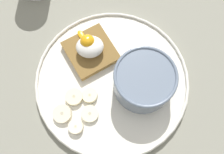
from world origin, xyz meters
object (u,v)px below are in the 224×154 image
object	(u,v)px
toast_slice	(91,51)
banana_slice_right	(90,95)
banana_slice_left	(74,97)
banana_slice_front	(90,114)
banana_slice_back	(62,114)
poached_egg	(89,46)
oatmeal_bowl	(144,81)
banana_slice_inner	(76,127)

from	to	relation	value
toast_slice	banana_slice_right	size ratio (longest dim) A/B	2.86
banana_slice_left	banana_slice_right	bearing A→B (deg)	0.68
banana_slice_front	banana_slice_back	size ratio (longest dim) A/B	0.91
toast_slice	poached_egg	distance (cm)	2.42
oatmeal_bowl	poached_egg	size ratio (longest dim) A/B	1.62
poached_egg	toast_slice	bearing A→B (deg)	-63.94
toast_slice	banana_slice_right	bearing A→B (deg)	-94.56
oatmeal_bowl	banana_slice_back	bearing A→B (deg)	-164.54
banana_slice_left	poached_egg	bearing A→B (deg)	68.65
banana_slice_front	banana_slice_inner	xyz separation A→B (cm)	(-2.72, -2.21, 0.14)
toast_slice	banana_slice_front	xyz separation A→B (cm)	(-0.90, -12.65, -0.43)
poached_egg	oatmeal_bowl	bearing A→B (deg)	-39.83
banana_slice_right	banana_slice_left	bearing A→B (deg)	-179.32
toast_slice	banana_slice_right	world-z (taller)	toast_slice
poached_egg	banana_slice_back	bearing A→B (deg)	-115.63
banana_slice_right	banana_slice_inner	xyz separation A→B (cm)	(-2.90, -5.75, 0.03)
banana_slice_left	banana_slice_front	bearing A→B (deg)	-51.06
banana_slice_left	banana_slice_right	size ratio (longest dim) A/B	0.98
banana_slice_back	banana_slice_inner	xyz separation A→B (cm)	(2.42, -2.62, -0.08)
oatmeal_bowl	banana_slice_back	size ratio (longest dim) A/B	2.28
oatmeal_bowl	banana_slice_back	distance (cm)	16.44
toast_slice	banana_slice_inner	xyz separation A→B (cm)	(-3.62, -14.86, -0.29)
banana_slice_front	banana_slice_back	distance (cm)	5.16
banana_slice_right	banana_slice_inner	world-z (taller)	same
toast_slice	banana_slice_back	distance (cm)	13.65
banana_slice_right	oatmeal_bowl	bearing A→B (deg)	6.64
banana_slice_right	banana_slice_front	bearing A→B (deg)	-92.86
poached_egg	banana_slice_back	world-z (taller)	poached_egg
poached_egg	banana_slice_left	bearing A→B (deg)	-111.35
oatmeal_bowl	banana_slice_front	bearing A→B (deg)	-155.72
banana_slice_back	banana_slice_inner	world-z (taller)	banana_slice_back
toast_slice	banana_slice_back	world-z (taller)	toast_slice
banana_slice_left	banana_slice_back	bearing A→B (deg)	-126.81
poached_egg	banana_slice_inner	xyz separation A→B (cm)	(-3.54, -15.04, -2.70)
oatmeal_bowl	banana_slice_inner	xyz separation A→B (cm)	(-13.23, -6.95, -2.62)
toast_slice	banana_slice_front	size ratio (longest dim) A/B	2.66
toast_slice	poached_egg	bearing A→B (deg)	116.06
oatmeal_bowl	poached_egg	world-z (taller)	oatmeal_bowl
poached_egg	banana_slice_front	size ratio (longest dim) A/B	1.55
toast_slice	poached_egg	size ratio (longest dim) A/B	1.72
poached_egg	banana_slice_right	xyz separation A→B (cm)	(-0.64, -9.29, -2.73)
banana_slice_back	toast_slice	bearing A→B (deg)	63.71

